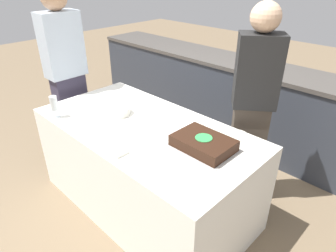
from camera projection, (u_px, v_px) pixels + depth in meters
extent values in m
plane|color=#7A664C|center=(147.00, 202.00, 2.65)|extent=(14.00, 14.00, 0.00)
cube|color=#333842|center=(246.00, 105.00, 3.40)|extent=(4.40, 0.55, 0.88)
cube|color=#4C4742|center=(252.00, 66.00, 3.18)|extent=(4.40, 0.58, 0.04)
cube|color=white|center=(146.00, 167.00, 2.46)|extent=(1.79, 0.92, 0.77)
cube|color=#B7B2AD|center=(203.00, 148.00, 2.01)|extent=(0.43, 0.31, 0.00)
cube|color=black|center=(203.00, 143.00, 1.99)|extent=(0.39, 0.27, 0.08)
cylinder|color=green|center=(204.00, 138.00, 1.97)|extent=(0.11, 0.11, 0.00)
cylinder|color=white|center=(117.00, 110.00, 2.45)|extent=(0.22, 0.22, 0.06)
cylinder|color=white|center=(56.00, 117.00, 2.41)|extent=(0.06, 0.06, 0.00)
cylinder|color=white|center=(56.00, 113.00, 2.40)|extent=(0.01, 0.01, 0.06)
cylinder|color=white|center=(54.00, 103.00, 2.35)|extent=(0.06, 0.06, 0.12)
cylinder|color=white|center=(235.00, 136.00, 2.14)|extent=(0.20, 0.20, 0.00)
cube|color=white|center=(117.00, 151.00, 1.96)|extent=(0.14, 0.10, 0.02)
cube|color=#4C4238|center=(246.00, 153.00, 2.55)|extent=(0.31, 0.29, 0.88)
cube|color=black|center=(258.00, 71.00, 2.20)|extent=(0.38, 0.35, 0.55)
sphere|color=#D8AD89|center=(266.00, 17.00, 2.02)|extent=(0.21, 0.21, 0.21)
cube|color=#383347|center=(74.00, 117.00, 3.12)|extent=(0.16, 0.31, 0.90)
cube|color=silver|center=(62.00, 45.00, 2.76)|extent=(0.20, 0.36, 0.59)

